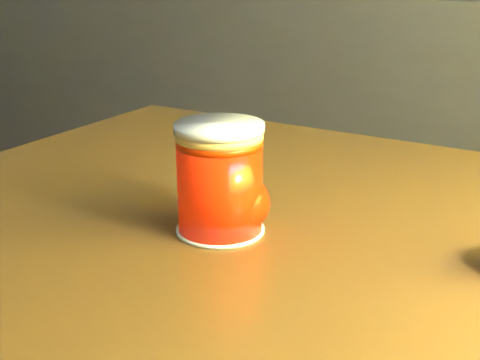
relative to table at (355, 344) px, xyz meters
The scene contains 4 objects.
kitchen_counter 1.75m from the table, 122.65° to the left, with size 3.15×0.60×0.90m, color #444549.
table is the anchor object (origin of this frame).
juice_glass 0.20m from the table, 161.33° to the right, with size 0.08×0.08×0.10m.
orange_front 0.17m from the table, 164.21° to the right, with size 0.06×0.06×0.06m, color #FF2005.
Camera 1 is at (1.16, -0.52, 1.02)m, focal length 50.00 mm.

